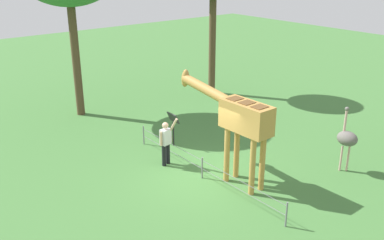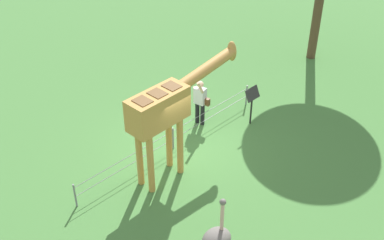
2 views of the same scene
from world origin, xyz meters
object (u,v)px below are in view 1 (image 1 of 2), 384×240
info_sign (173,122)px  giraffe (238,118)px  visitor (166,141)px  ostrich (347,139)px

info_sign → giraffe: bearing=178.2°
giraffe → info_sign: (3.51, -0.11, -1.24)m
visitor → info_sign: bearing=-45.2°
ostrich → info_sign: 6.21m
visitor → info_sign: (1.16, -1.17, 0.05)m
giraffe → visitor: (2.35, 1.06, -1.28)m
giraffe → info_sign: 3.72m
giraffe → info_sign: bearing=-1.8°
visitor → info_sign: 1.65m
giraffe → ostrich: bearing=-117.9°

